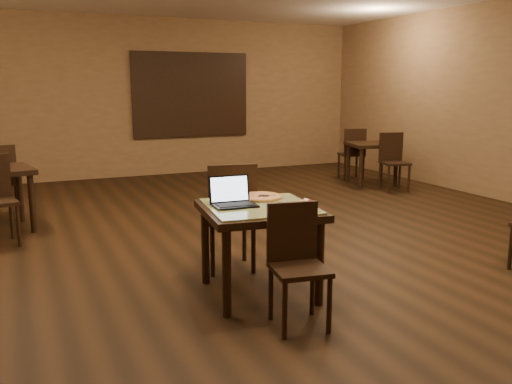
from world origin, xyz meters
name	(u,v)px	position (x,y,z in m)	size (l,w,h in m)	color
ground	(281,237)	(0.00, 0.00, 0.00)	(10.00, 10.00, 0.00)	black
wall_back	(166,98)	(0.00, 5.00, 1.50)	(8.00, 0.02, 3.00)	olive
mural	(191,95)	(0.50, 4.96, 1.55)	(2.34, 0.05, 1.64)	#285793
tiled_table	(259,218)	(-0.95, -1.49, 0.66)	(1.02, 1.02, 0.76)	black
chair_main_near	(296,257)	(-0.94, -2.11, 0.50)	(0.44, 0.44, 0.89)	black
chair_main_far	(231,211)	(-0.97, -0.88, 0.59)	(0.52, 0.52, 1.04)	black
laptop	(232,198)	(-1.15, -1.38, 0.83)	(0.36, 0.29, 0.24)	black
plate	(293,207)	(-0.73, -1.67, 0.77)	(0.24, 0.24, 0.01)	white
pizza_slice	(293,205)	(-0.73, -1.67, 0.79)	(0.21, 0.21, 0.02)	beige
pizza_pan	(261,198)	(-0.83, -1.25, 0.77)	(0.37, 0.37, 0.01)	silver
pizza_whole	(261,197)	(-0.83, -1.25, 0.78)	(0.37, 0.37, 0.03)	beige
spatula	(264,196)	(-0.81, -1.27, 0.79)	(0.09, 0.22, 0.01)	silver
napkin_roll	(310,202)	(-0.55, -1.63, 0.78)	(0.04, 0.18, 0.04)	white
other_table_a	(372,150)	(3.00, 2.39, 0.61)	(0.96, 0.96, 0.74)	black
other_table_a_chair_near	(393,158)	(3.02, 1.83, 0.54)	(0.50, 0.50, 0.96)	black
other_table_a_chair_far	(353,151)	(2.98, 2.95, 0.54)	(0.50, 0.50, 0.96)	black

